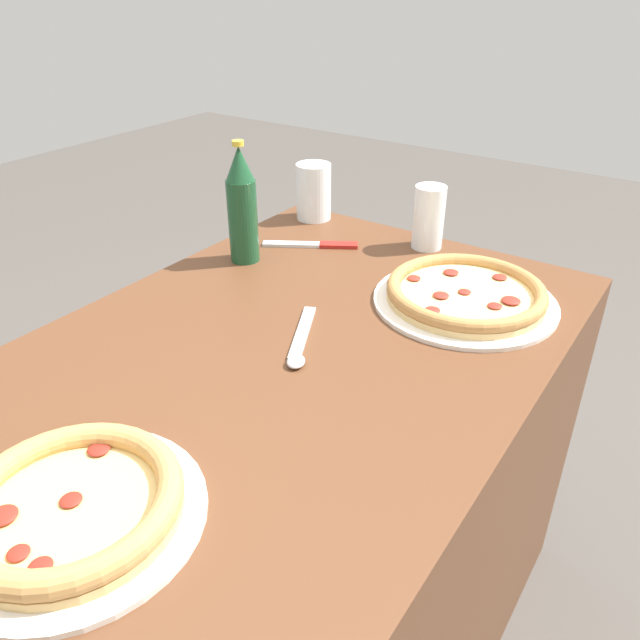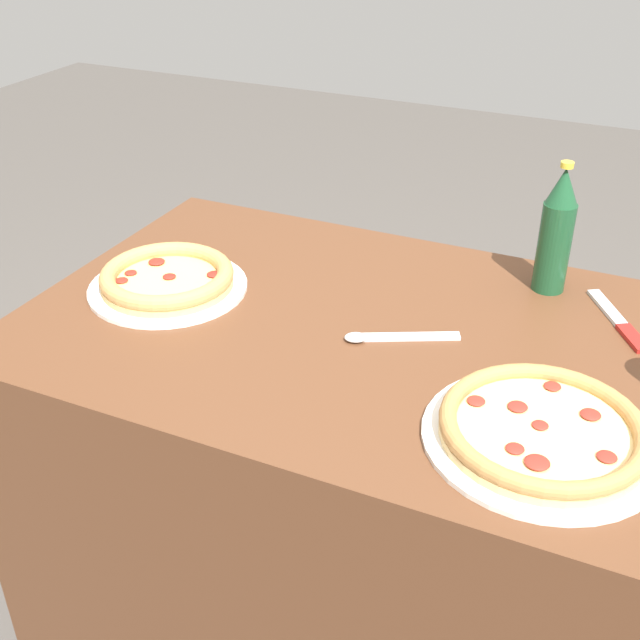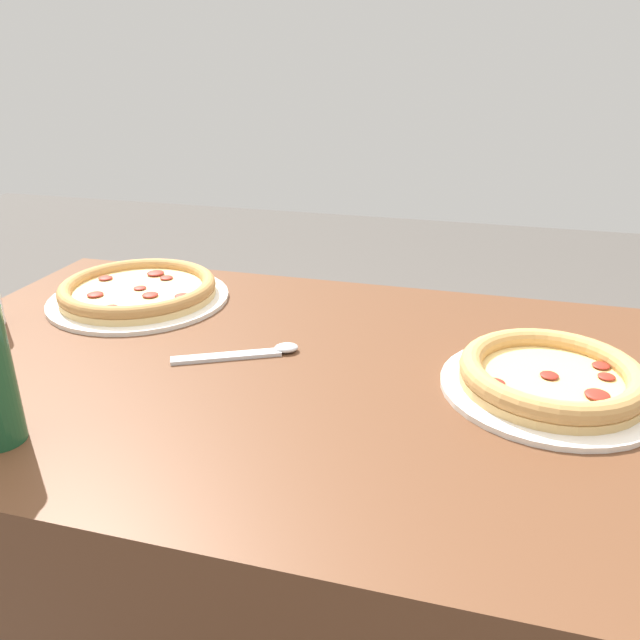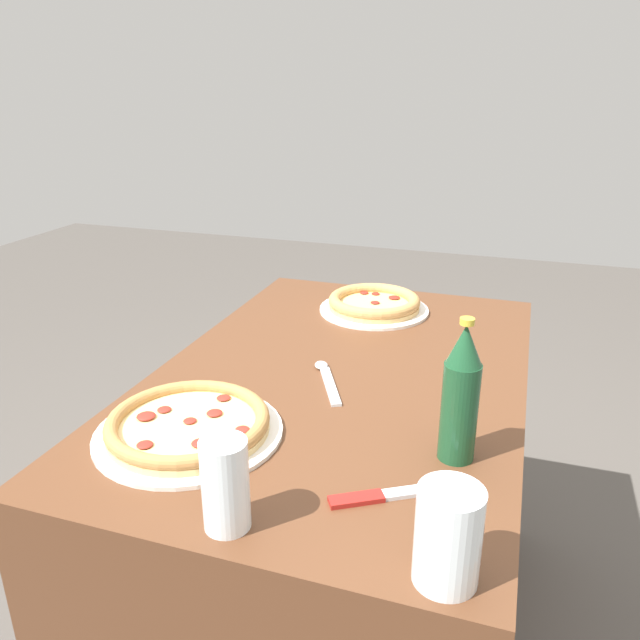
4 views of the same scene
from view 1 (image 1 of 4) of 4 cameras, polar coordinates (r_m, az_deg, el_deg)
name	(u,v)px [view 1 (image 1 of 4)]	position (r m, az deg, el deg)	size (l,w,h in m)	color
table	(281,527)	(1.23, -3.63, -18.35)	(1.17, 0.76, 0.77)	#56331E
pizza_pepperoni	(72,506)	(0.76, -21.77, -15.51)	(0.29, 0.29, 0.04)	silver
pizza_salami	(466,294)	(1.15, 13.17, 2.31)	(0.33, 0.33, 0.04)	silver
glass_water	(428,221)	(1.35, 9.88, 8.93)	(0.07, 0.07, 0.13)	white
glass_iced_tea	(314,194)	(1.50, -0.59, 11.43)	(0.08, 0.08, 0.13)	white
beer_bottle	(242,206)	(1.26, -7.14, 10.29)	(0.06, 0.06, 0.24)	#194728
knife	(315,245)	(1.36, -0.47, 6.89)	(0.13, 0.19, 0.01)	maroon
spoon	(301,344)	(1.00, -1.79, -2.25)	(0.19, 0.11, 0.01)	silver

